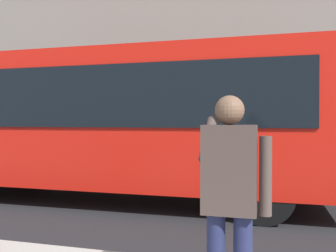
# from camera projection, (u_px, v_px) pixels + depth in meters

# --- Properties ---
(ground_plane) EXTENTS (60.00, 60.00, 0.00)m
(ground_plane) POSITION_uv_depth(u_px,v_px,m) (246.00, 204.00, 7.20)
(ground_plane) COLOR #232326
(building_facade_far) EXTENTS (28.00, 1.55, 12.00)m
(building_facade_far) POSITION_uv_depth(u_px,v_px,m) (256.00, 7.00, 13.67)
(building_facade_far) COLOR gray
(building_facade_far) RESTS_ON ground_plane
(red_bus) EXTENTS (9.05, 2.54, 3.08)m
(red_bus) POSITION_uv_depth(u_px,v_px,m) (116.00, 120.00, 7.59)
(red_bus) COLOR red
(red_bus) RESTS_ON ground_plane
(pedestrian_photographer) EXTENTS (0.53, 0.52, 1.70)m
(pedestrian_photographer) POSITION_uv_depth(u_px,v_px,m) (230.00, 190.00, 2.69)
(pedestrian_photographer) COLOR #1E2347
(pedestrian_photographer) RESTS_ON sidewalk_curb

